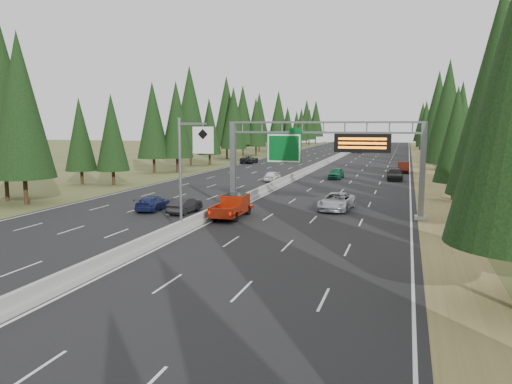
% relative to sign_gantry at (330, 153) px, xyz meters
% --- Properties ---
extents(road, '(32.00, 260.00, 0.08)m').
position_rel_sign_gantry_xyz_m(road, '(-8.92, 45.12, -5.23)').
color(road, black).
rests_on(road, ground).
extents(shoulder_right, '(3.60, 260.00, 0.06)m').
position_rel_sign_gantry_xyz_m(shoulder_right, '(8.88, 45.12, -5.24)').
color(shoulder_right, olive).
rests_on(shoulder_right, ground).
extents(shoulder_left, '(3.60, 260.00, 0.06)m').
position_rel_sign_gantry_xyz_m(shoulder_left, '(-26.72, 45.12, -5.24)').
color(shoulder_left, '#485527').
rests_on(shoulder_left, ground).
extents(median_barrier, '(0.70, 260.00, 0.85)m').
position_rel_sign_gantry_xyz_m(median_barrier, '(-8.92, 45.12, -4.85)').
color(median_barrier, gray).
rests_on(median_barrier, road).
extents(sign_gantry, '(16.75, 0.98, 7.80)m').
position_rel_sign_gantry_xyz_m(sign_gantry, '(0.00, 0.00, 0.00)').
color(sign_gantry, slate).
rests_on(sign_gantry, road).
extents(hov_sign_pole, '(2.80, 0.50, 8.00)m').
position_rel_sign_gantry_xyz_m(hov_sign_pole, '(-8.33, -9.92, -0.54)').
color(hov_sign_pole, slate).
rests_on(hov_sign_pole, road).
extents(tree_row_right, '(11.18, 241.99, 18.68)m').
position_rel_sign_gantry_xyz_m(tree_row_right, '(13.13, 35.03, 3.74)').
color(tree_row_right, black).
rests_on(tree_row_right, ground).
extents(tree_row_left, '(10.95, 241.20, 18.81)m').
position_rel_sign_gantry_xyz_m(tree_row_left, '(-30.86, 40.65, 3.89)').
color(tree_row_left, black).
rests_on(tree_row_left, ground).
extents(silver_minivan, '(3.01, 5.67, 1.52)m').
position_rel_sign_gantry_xyz_m(silver_minivan, '(0.23, 2.66, -4.43)').
color(silver_minivan, '#A8A8AC').
rests_on(silver_minivan, road).
extents(red_pickup, '(2.00, 5.59, 1.82)m').
position_rel_sign_gantry_xyz_m(red_pickup, '(-7.42, -3.05, -4.18)').
color(red_pickup, black).
rests_on(red_pickup, road).
extents(car_ahead_green, '(1.94, 4.53, 1.53)m').
position_rel_sign_gantry_xyz_m(car_ahead_green, '(-3.32, 28.42, -4.43)').
color(car_ahead_green, '#14583A').
rests_on(car_ahead_green, road).
extents(car_ahead_dkred, '(1.82, 5.01, 1.64)m').
position_rel_sign_gantry_xyz_m(car_ahead_dkred, '(5.58, 40.32, -4.37)').
color(car_ahead_dkred, '#4E170B').
rests_on(car_ahead_dkred, road).
extents(car_ahead_dkgrey, '(2.26, 5.30, 1.52)m').
position_rel_sign_gantry_xyz_m(car_ahead_dkgrey, '(4.58, 29.05, -4.43)').
color(car_ahead_dkgrey, black).
rests_on(car_ahead_dkgrey, road).
extents(car_ahead_white, '(2.74, 5.37, 1.45)m').
position_rel_sign_gantry_xyz_m(car_ahead_white, '(-6.06, 92.94, -4.46)').
color(car_ahead_white, silver).
rests_on(car_ahead_white, road).
extents(car_ahead_far, '(2.24, 4.68, 1.54)m').
position_rel_sign_gantry_xyz_m(car_ahead_far, '(-7.42, 95.34, -4.42)').
color(car_ahead_far, black).
rests_on(car_ahead_far, road).
extents(car_onc_near, '(1.59, 4.19, 1.37)m').
position_rel_sign_gantry_xyz_m(car_onc_near, '(-12.01, -2.63, -4.51)').
color(car_onc_near, black).
rests_on(car_onc_near, road).
extents(car_onc_blue, '(2.18, 4.63, 1.31)m').
position_rel_sign_gantry_xyz_m(car_onc_blue, '(-15.29, -2.26, -4.54)').
color(car_onc_blue, '#151E4C').
rests_on(car_onc_blue, road).
extents(car_onc_white, '(1.66, 4.04, 1.37)m').
position_rel_sign_gantry_xyz_m(car_onc_white, '(-11.00, 22.68, -4.50)').
color(car_onc_white, white).
rests_on(car_onc_white, road).
extents(car_onc_far, '(2.50, 5.35, 1.48)m').
position_rel_sign_gantry_xyz_m(car_onc_far, '(-23.42, 51.44, -4.45)').
color(car_onc_far, black).
rests_on(car_onc_far, road).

